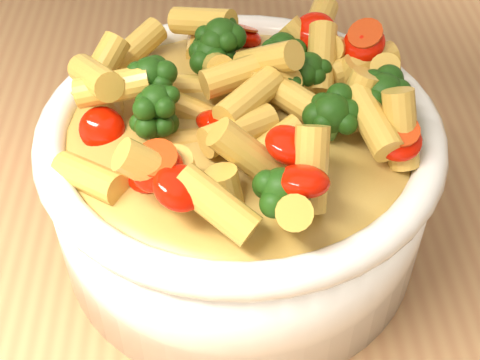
{
  "coord_description": "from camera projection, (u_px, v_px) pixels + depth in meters",
  "views": [
    {
      "loc": [
        -0.09,
        -0.38,
        1.25
      ],
      "look_at": [
        -0.08,
        -0.08,
        0.95
      ],
      "focal_mm": 50.0,
      "sensor_mm": 36.0,
      "label": 1
    }
  ],
  "objects": [
    {
      "name": "table",
      "position": [
        323.0,
        240.0,
        0.59
      ],
      "size": [
        1.2,
        0.8,
        0.9
      ],
      "color": "#A87848",
      "rests_on": "ground"
    },
    {
      "name": "serving_bowl",
      "position": [
        240.0,
        179.0,
        0.43
      ],
      "size": [
        0.24,
        0.24,
        0.1
      ],
      "color": "white",
      "rests_on": "table"
    },
    {
      "name": "pasta_salad",
      "position": [
        240.0,
        97.0,
        0.38
      ],
      "size": [
        0.19,
        0.19,
        0.04
      ],
      "color": "gold",
      "rests_on": "serving_bowl"
    }
  ]
}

